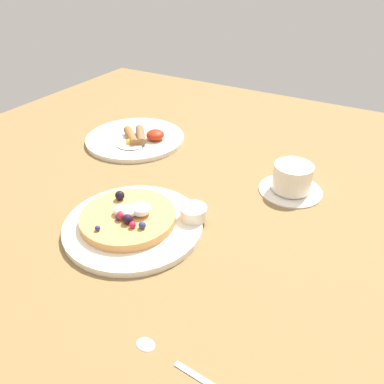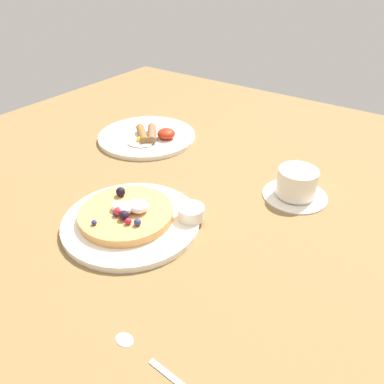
% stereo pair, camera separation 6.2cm
% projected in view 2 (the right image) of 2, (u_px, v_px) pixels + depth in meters
% --- Properties ---
extents(ground_plane, '(1.59, 1.60, 0.03)m').
position_uv_depth(ground_plane, '(182.00, 215.00, 0.81)').
color(ground_plane, olive).
extents(pancake_plate, '(0.27, 0.27, 0.01)m').
position_uv_depth(pancake_plate, '(131.00, 222.00, 0.76)').
color(pancake_plate, white).
rests_on(pancake_plate, ground_plane).
extents(pancake_with_berries, '(0.19, 0.19, 0.04)m').
position_uv_depth(pancake_with_berries, '(127.00, 213.00, 0.75)').
color(pancake_with_berries, tan).
rests_on(pancake_with_berries, pancake_plate).
extents(syrup_ramekin, '(0.05, 0.05, 0.03)m').
position_uv_depth(syrup_ramekin, '(191.00, 212.00, 0.75)').
color(syrup_ramekin, white).
rests_on(syrup_ramekin, pancake_plate).
extents(breakfast_plate, '(0.27, 0.27, 0.01)m').
position_uv_depth(breakfast_plate, '(147.00, 137.00, 1.09)').
color(breakfast_plate, silver).
rests_on(breakfast_plate, ground_plane).
extents(fried_breakfast, '(0.12, 0.12, 0.03)m').
position_uv_depth(fried_breakfast, '(152.00, 135.00, 1.06)').
color(fried_breakfast, brown).
rests_on(fried_breakfast, breakfast_plate).
extents(coffee_saucer, '(0.14, 0.14, 0.01)m').
position_uv_depth(coffee_saucer, '(295.00, 195.00, 0.85)').
color(coffee_saucer, white).
rests_on(coffee_saucer, ground_plane).
extents(coffee_cup, '(0.09, 0.11, 0.06)m').
position_uv_depth(coffee_cup, '(297.00, 181.00, 0.83)').
color(coffee_cup, white).
rests_on(coffee_cup, coffee_saucer).
extents(teaspoon, '(0.17, 0.03, 0.01)m').
position_uv_depth(teaspoon, '(145.00, 355.00, 0.52)').
color(teaspoon, silver).
rests_on(teaspoon, ground_plane).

